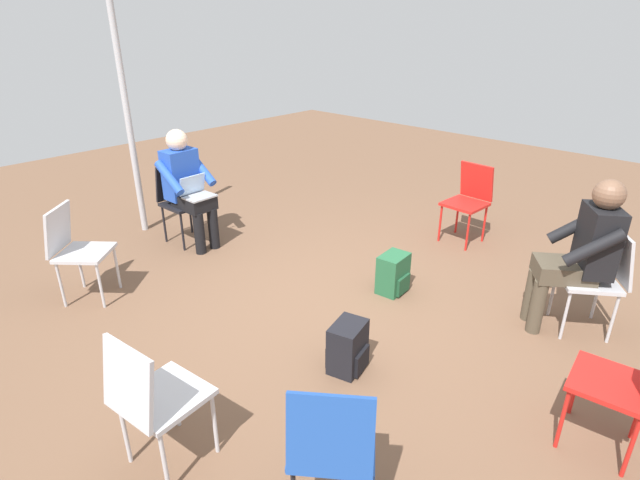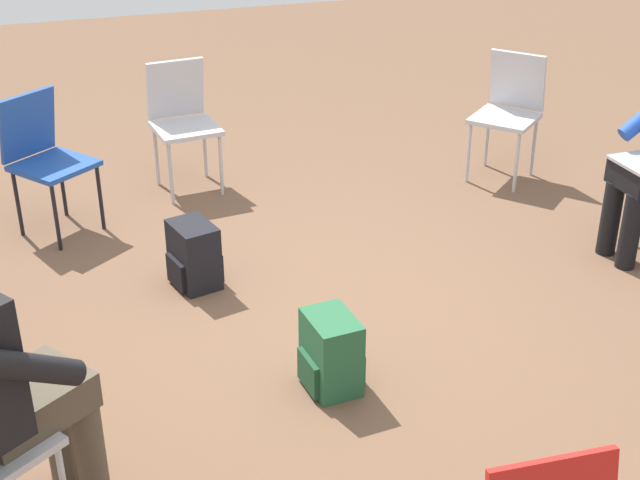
# 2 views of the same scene
# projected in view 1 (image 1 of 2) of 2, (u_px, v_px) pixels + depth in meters

# --- Properties ---
(ground_plane) EXTENTS (14.00, 14.00, 0.00)m
(ground_plane) POSITION_uv_depth(u_px,v_px,m) (338.00, 312.00, 4.21)
(ground_plane) COLOR brown
(chair_southwest) EXTENTS (0.59, 0.58, 0.85)m
(chair_southwest) POSITION_uv_depth(u_px,v_px,m) (75.00, 246.00, 4.24)
(chair_southwest) COLOR #B7B7BC
(chair_southwest) RESTS_ON ground
(chair_northeast) EXTENTS (0.58, 0.57, 0.85)m
(chair_northeast) POSITION_uv_depth(u_px,v_px,m) (600.00, 274.00, 3.79)
(chair_northeast) COLOR #B7B7BC
(chair_northeast) RESTS_ON ground
(chair_west) EXTENTS (0.45, 0.41, 0.85)m
(chair_west) POSITION_uv_depth(u_px,v_px,m) (180.00, 197.00, 5.38)
(chair_west) COLOR black
(chair_west) RESTS_ON ground
(chair_south) EXTENTS (0.44, 0.48, 0.85)m
(chair_south) POSITION_uv_depth(u_px,v_px,m) (152.00, 395.00, 2.58)
(chair_south) COLOR #B7B7BC
(chair_south) RESTS_ON ground
(chair_north) EXTENTS (0.42, 0.46, 0.85)m
(chair_north) POSITION_uv_depth(u_px,v_px,m) (469.00, 197.00, 5.38)
(chair_north) COLOR red
(chair_north) RESTS_ON ground
(chair_east) EXTENTS (0.48, 0.44, 0.85)m
(chair_east) POSITION_uv_depth(u_px,v_px,m) (629.00, 380.00, 2.69)
(chair_east) COLOR red
(chair_east) RESTS_ON ground
(chair_southeast) EXTENTS (0.57, 0.58, 0.85)m
(chair_southeast) POSITION_uv_depth(u_px,v_px,m) (332.00, 443.00, 2.29)
(chair_southeast) COLOR #1E4799
(chair_southeast) RESTS_ON ground
(person_with_laptop) EXTENTS (0.53, 0.50, 1.24)m
(person_with_laptop) POSITION_uv_depth(u_px,v_px,m) (187.00, 183.00, 5.20)
(person_with_laptop) COLOR black
(person_with_laptop) RESTS_ON ground
(person_in_black) EXTENTS (0.63, 0.63, 1.24)m
(person_in_black) POSITION_uv_depth(u_px,v_px,m) (582.00, 249.00, 3.73)
(person_in_black) COLOR #4C4233
(person_in_black) RESTS_ON ground
(backpack_near_laptop_user) EXTENTS (0.29, 0.32, 0.36)m
(backpack_near_laptop_user) POSITION_uv_depth(u_px,v_px,m) (348.00, 349.00, 3.49)
(backpack_near_laptop_user) COLOR black
(backpack_near_laptop_user) RESTS_ON ground
(backpack_by_empty_chair) EXTENTS (0.27, 0.30, 0.36)m
(backpack_by_empty_chair) POSITION_uv_depth(u_px,v_px,m) (393.00, 276.00, 4.47)
(backpack_by_empty_chair) COLOR #235B38
(backpack_by_empty_chair) RESTS_ON ground
(tent_pole_far) EXTENTS (0.07, 0.07, 2.49)m
(tent_pole_far) POSITION_uv_depth(u_px,v_px,m) (128.00, 122.00, 5.33)
(tent_pole_far) COLOR #B2B2B7
(tent_pole_far) RESTS_ON ground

